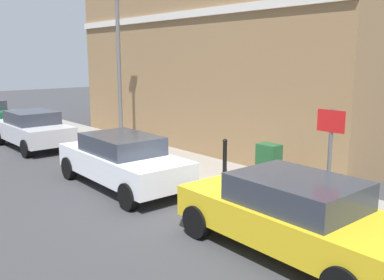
{
  "coord_description": "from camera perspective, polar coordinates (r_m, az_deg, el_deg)",
  "views": [
    {
      "loc": [
        -6.28,
        -7.03,
        3.4
      ],
      "look_at": [
        1.15,
        1.49,
        1.2
      ],
      "focal_mm": 39.26,
      "sensor_mm": 36.0,
      "label": 1
    }
  ],
  "objects": [
    {
      "name": "car_silver",
      "position": [
        17.22,
        -20.78,
        1.43
      ],
      "size": [
        1.86,
        4.0,
        1.43
      ],
      "rotation": [
        0.0,
        0.0,
        1.57
      ],
      "color": "#B7B7BC",
      "rests_on": "ground"
    },
    {
      "name": "street_sign",
      "position": [
        8.73,
        18.22,
        -1.03
      ],
      "size": [
        0.08,
        0.6,
        2.3
      ],
      "color": "#59595B",
      "rests_on": "sidewalk"
    },
    {
      "name": "ground",
      "position": [
        10.02,
        0.65,
        -8.82
      ],
      "size": [
        80.0,
        80.0,
        0.0
      ],
      "primitive_type": "plane",
      "color": "#38383A"
    },
    {
      "name": "lamppost",
      "position": [
        15.44,
        -9.91,
        10.5
      ],
      "size": [
        0.2,
        0.44,
        5.72
      ],
      "color": "#59595B",
      "rests_on": "sidewalk"
    },
    {
      "name": "car_yellow",
      "position": [
        7.63,
        13.41,
        -9.68
      ],
      "size": [
        1.98,
        4.23,
        1.41
      ],
      "rotation": [
        0.0,
        0.0,
        1.55
      ],
      "color": "gold",
      "rests_on": "ground"
    },
    {
      "name": "car_white",
      "position": [
        11.34,
        -9.49,
        -2.67
      ],
      "size": [
        1.92,
        4.41,
        1.42
      ],
      "rotation": [
        0.0,
        0.0,
        1.54
      ],
      "color": "silver",
      "rests_on": "ground"
    },
    {
      "name": "bollard_near_cabinet",
      "position": [
        11.9,
        4.48,
        -2.11
      ],
      "size": [
        0.14,
        0.14,
        1.04
      ],
      "color": "black",
      "rests_on": "sidewalk"
    },
    {
      "name": "bollard_far_kerb",
      "position": [
        12.57,
        -5.19,
        -1.41
      ],
      "size": [
        0.14,
        0.14,
        1.04
      ],
      "color": "black",
      "rests_on": "sidewalk"
    },
    {
      "name": "corner_building",
      "position": [
        17.65,
        7.65,
        12.59
      ],
      "size": [
        7.59,
        13.29,
        7.82
      ],
      "color": "olive",
      "rests_on": "ground"
    },
    {
      "name": "utility_cabinet",
      "position": [
        10.78,
        10.34,
        -3.78
      ],
      "size": [
        0.46,
        0.61,
        1.15
      ],
      "color": "#1E4C28",
      "rests_on": "sidewalk"
    },
    {
      "name": "sidewalk",
      "position": [
        15.75,
        -8.69,
        -1.3
      ],
      "size": [
        2.55,
        30.0,
        0.15
      ],
      "primitive_type": "cube",
      "color": "gray",
      "rests_on": "ground"
    }
  ]
}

